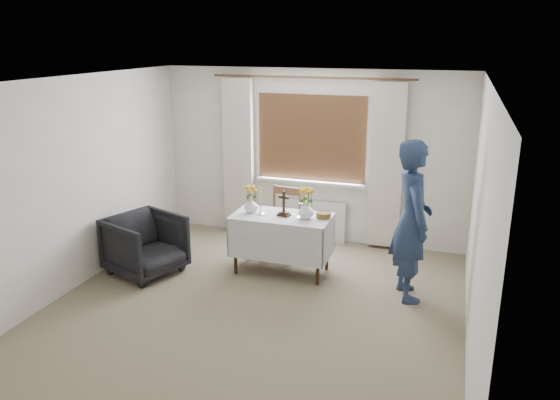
# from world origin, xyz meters

# --- Properties ---
(ground) EXTENTS (5.00, 5.00, 0.00)m
(ground) POSITION_xyz_m (0.00, 0.00, 0.00)
(ground) COLOR #7F7258
(ground) RESTS_ON ground
(altar_table) EXTENTS (1.24, 0.64, 0.76)m
(altar_table) POSITION_xyz_m (-0.02, 1.16, 0.38)
(altar_table) COLOR silver
(altar_table) RESTS_ON ground
(wooden_chair) EXTENTS (0.49, 0.49, 0.97)m
(wooden_chair) POSITION_xyz_m (-0.17, 1.61, 0.48)
(wooden_chair) COLOR brown
(wooden_chair) RESTS_ON ground
(armchair) EXTENTS (1.07, 1.05, 0.76)m
(armchair) POSITION_xyz_m (-1.65, 0.59, 0.38)
(armchair) COLOR black
(armchair) RESTS_ON ground
(person) EXTENTS (0.66, 0.79, 1.86)m
(person) POSITION_xyz_m (1.59, 0.97, 0.93)
(person) COLOR navy
(person) RESTS_ON ground
(radiator) EXTENTS (1.10, 0.10, 0.60)m
(radiator) POSITION_xyz_m (0.00, 2.42, 0.30)
(radiator) COLOR silver
(radiator) RESTS_ON ground
(wooden_cross) EXTENTS (0.17, 0.14, 0.32)m
(wooden_cross) POSITION_xyz_m (0.01, 1.16, 0.92)
(wooden_cross) COLOR black
(wooden_cross) RESTS_ON altar_table
(candlestick_left) EXTENTS (0.13, 0.13, 0.35)m
(candlestick_left) POSITION_xyz_m (-0.29, 1.13, 0.94)
(candlestick_left) COLOR silver
(candlestick_left) RESTS_ON altar_table
(candlestick_right) EXTENTS (0.13, 0.13, 0.40)m
(candlestick_right) POSITION_xyz_m (0.24, 1.15, 0.96)
(candlestick_right) COLOR silver
(candlestick_right) RESTS_ON altar_table
(flower_vase_left) EXTENTS (0.19, 0.19, 0.19)m
(flower_vase_left) POSITION_xyz_m (-0.43, 1.17, 0.85)
(flower_vase_left) COLOR white
(flower_vase_left) RESTS_ON altar_table
(flower_vase_right) EXTENTS (0.22, 0.22, 0.20)m
(flower_vase_right) POSITION_xyz_m (0.30, 1.15, 0.86)
(flower_vase_right) COLOR white
(flower_vase_right) RESTS_ON altar_table
(wicker_basket) EXTENTS (0.22, 0.22, 0.07)m
(wicker_basket) POSITION_xyz_m (0.50, 1.25, 0.80)
(wicker_basket) COLOR brown
(wicker_basket) RESTS_ON altar_table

